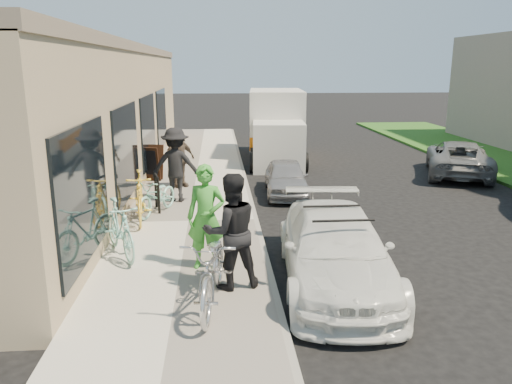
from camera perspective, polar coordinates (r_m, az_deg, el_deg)
name	(u,v)px	position (r m, az deg, el deg)	size (l,w,h in m)	color
ground	(295,278)	(8.87, 4.48, -9.74)	(120.00, 120.00, 0.00)	black
sidewalk	(189,224)	(11.57, -7.70, -3.62)	(3.00, 34.00, 0.15)	#BBB6A9
curb	(256,223)	(11.59, -0.01, -3.51)	(0.12, 34.00, 0.13)	gray
storefront	(90,114)	(16.53, -18.44, 8.41)	(3.60, 20.00, 4.22)	tan
bike_rack	(157,189)	(12.36, -11.25, 0.33)	(0.19, 0.62, 0.89)	black
sandwich_board	(151,163)	(15.69, -11.94, 3.27)	(0.78, 0.78, 1.06)	black
sedan_white	(335,249)	(8.49, 9.02, -6.49)	(2.11, 4.41, 1.28)	white
sedan_silver	(286,178)	(14.26, 3.46, 1.65)	(1.17, 2.91, 0.99)	gray
moving_truck	(276,129)	(19.68, 2.34, 7.19)	(2.46, 5.56, 2.66)	beige
far_car_gray	(458,158)	(18.09, 22.11, 3.60)	(1.93, 4.20, 1.17)	slate
tandem_bike	(214,269)	(7.41, -4.86, -8.71)	(0.75, 2.15, 1.13)	silver
woman_rider	(206,217)	(8.62, -5.72, -2.90)	(0.67, 0.44, 1.84)	green
man_standing	(231,231)	(7.85, -2.87, -4.50)	(0.90, 0.70, 1.86)	black
cruiser_bike_a	(120,229)	(9.58, -15.30, -4.05)	(0.49, 1.74, 1.05)	#97E1D0
cruiser_bike_b	(157,196)	(12.11, -11.21, -0.47)	(0.57, 1.64, 0.86)	#97E1D0
cruiser_bike_c	(140,197)	(11.61, -13.11, -0.52)	(0.53, 1.88, 1.13)	yellow
bystander_a	(176,165)	(13.06, -9.15, 3.08)	(1.24, 0.71, 1.92)	black
bystander_b	(179,159)	(14.64, -8.78, 3.78)	(0.98, 0.41, 1.67)	brown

